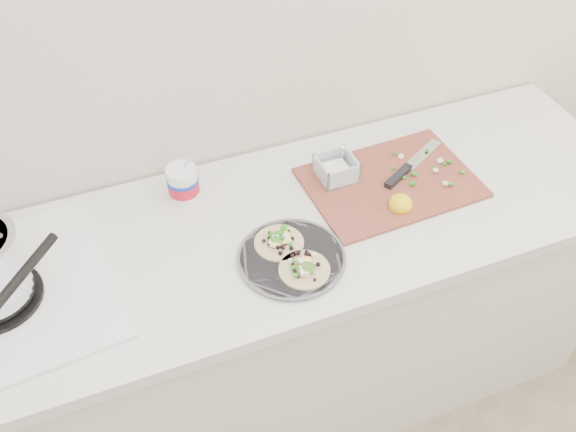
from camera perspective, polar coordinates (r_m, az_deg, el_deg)
name	(u,v)px	position (r m, az deg, el deg)	size (l,w,h in m)	color
counter	(239,331)	(2.09, -4.36, -10.15)	(2.44, 0.66, 0.90)	silver
taco_plate	(291,256)	(1.66, 0.31, -3.57)	(0.28, 0.28, 0.04)	#57565D
tub	(184,180)	(1.82, -9.25, 3.15)	(0.09, 0.09, 0.20)	white
cutboard	(386,178)	(1.90, 8.71, 3.37)	(0.50, 0.36, 0.08)	brown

